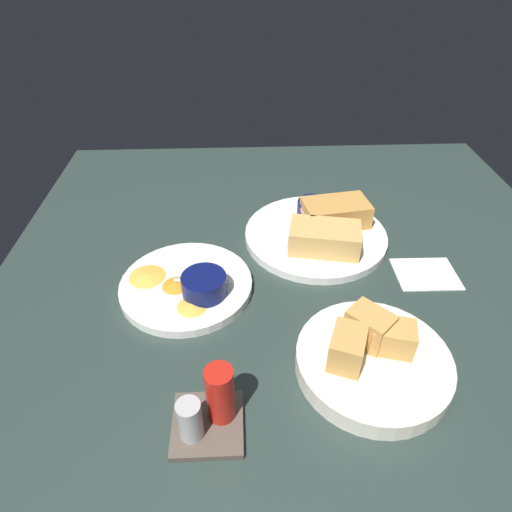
{
  "coord_description": "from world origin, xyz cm",
  "views": [
    {
      "loc": [
        10.08,
        59.95,
        51.42
      ],
      "look_at": [
        7.45,
        -1.56,
        3.0
      ],
      "focal_mm": 30.47,
      "sensor_mm": 36.0,
      "label": 1
    }
  ],
  "objects_px": {
    "bread_basket_rear": "(372,357)",
    "condiment_caddy": "(210,410)",
    "ramekin_dark_sauce": "(313,208)",
    "sandwich_half_far": "(335,213)",
    "plate_chips_companion": "(186,285)",
    "spoon_by_gravy_ramekin": "(214,281)",
    "plate_sandwich_main": "(315,235)",
    "ramekin_light_gravy": "(204,284)",
    "spoon_by_dark_ramekin": "(322,227)",
    "sandwich_half_near": "(324,238)"
  },
  "relations": [
    {
      "from": "plate_sandwich_main",
      "to": "spoon_by_gravy_ramekin",
      "type": "relative_size",
      "value": 2.84
    },
    {
      "from": "sandwich_half_near",
      "to": "bread_basket_rear",
      "type": "relative_size",
      "value": 0.66
    },
    {
      "from": "plate_chips_companion",
      "to": "condiment_caddy",
      "type": "xyz_separation_m",
      "value": [
        -0.05,
        0.26,
        0.03
      ]
    },
    {
      "from": "plate_chips_companion",
      "to": "ramekin_light_gravy",
      "type": "bearing_deg",
      "value": 140.19
    },
    {
      "from": "ramekin_dark_sauce",
      "to": "spoon_by_gravy_ramekin",
      "type": "distance_m",
      "value": 0.29
    },
    {
      "from": "sandwich_half_far",
      "to": "ramekin_dark_sauce",
      "type": "distance_m",
      "value": 0.05
    },
    {
      "from": "sandwich_half_far",
      "to": "bread_basket_rear",
      "type": "xyz_separation_m",
      "value": [
        0.01,
        0.35,
        -0.02
      ]
    },
    {
      "from": "sandwich_half_near",
      "to": "plate_chips_companion",
      "type": "xyz_separation_m",
      "value": [
        0.25,
        0.09,
        -0.03
      ]
    },
    {
      "from": "ramekin_light_gravy",
      "to": "spoon_by_gravy_ramekin",
      "type": "distance_m",
      "value": 0.03
    },
    {
      "from": "spoon_by_gravy_ramekin",
      "to": "bread_basket_rear",
      "type": "xyz_separation_m",
      "value": [
        -0.23,
        0.18,
        0.0
      ]
    },
    {
      "from": "sandwich_half_far",
      "to": "plate_sandwich_main",
      "type": "bearing_deg",
      "value": 36.75
    },
    {
      "from": "sandwich_half_near",
      "to": "ramekin_light_gravy",
      "type": "bearing_deg",
      "value": 27.68
    },
    {
      "from": "plate_chips_companion",
      "to": "condiment_caddy",
      "type": "height_order",
      "value": "condiment_caddy"
    },
    {
      "from": "plate_chips_companion",
      "to": "ramekin_light_gravy",
      "type": "relative_size",
      "value": 3.05
    },
    {
      "from": "sandwich_half_far",
      "to": "ramekin_light_gravy",
      "type": "bearing_deg",
      "value": 38.07
    },
    {
      "from": "sandwich_half_near",
      "to": "plate_chips_companion",
      "type": "distance_m",
      "value": 0.27
    },
    {
      "from": "ramekin_dark_sauce",
      "to": "spoon_by_gravy_ramekin",
      "type": "bearing_deg",
      "value": 45.94
    },
    {
      "from": "plate_sandwich_main",
      "to": "condiment_caddy",
      "type": "distance_m",
      "value": 0.44
    },
    {
      "from": "plate_sandwich_main",
      "to": "plate_chips_companion",
      "type": "relative_size",
      "value": 1.24
    },
    {
      "from": "bread_basket_rear",
      "to": "ramekin_light_gravy",
      "type": "bearing_deg",
      "value": -31.91
    },
    {
      "from": "plate_sandwich_main",
      "to": "plate_chips_companion",
      "type": "height_order",
      "value": "same"
    },
    {
      "from": "sandwich_half_near",
      "to": "spoon_by_dark_ramekin",
      "type": "xyz_separation_m",
      "value": [
        -0.01,
        -0.06,
        -0.02
      ]
    },
    {
      "from": "bread_basket_rear",
      "to": "condiment_caddy",
      "type": "relative_size",
      "value": 2.3
    },
    {
      "from": "sandwich_half_far",
      "to": "plate_chips_companion",
      "type": "height_order",
      "value": "sandwich_half_far"
    },
    {
      "from": "spoon_by_gravy_ramekin",
      "to": "condiment_caddy",
      "type": "height_order",
      "value": "condiment_caddy"
    },
    {
      "from": "plate_sandwich_main",
      "to": "plate_chips_companion",
      "type": "xyz_separation_m",
      "value": [
        0.25,
        0.14,
        0.0
      ]
    },
    {
      "from": "ramekin_dark_sauce",
      "to": "spoon_by_gravy_ramekin",
      "type": "relative_size",
      "value": 0.66
    },
    {
      "from": "spoon_by_gravy_ramekin",
      "to": "bread_basket_rear",
      "type": "height_order",
      "value": "bread_basket_rear"
    },
    {
      "from": "plate_sandwich_main",
      "to": "ramekin_dark_sauce",
      "type": "height_order",
      "value": "ramekin_dark_sauce"
    },
    {
      "from": "ramekin_dark_sauce",
      "to": "condiment_caddy",
      "type": "bearing_deg",
      "value": 66.99
    },
    {
      "from": "sandwich_half_far",
      "to": "spoon_by_gravy_ramekin",
      "type": "xyz_separation_m",
      "value": [
        0.24,
        0.18,
        -0.02
      ]
    },
    {
      "from": "plate_sandwich_main",
      "to": "condiment_caddy",
      "type": "height_order",
      "value": "condiment_caddy"
    },
    {
      "from": "bread_basket_rear",
      "to": "condiment_caddy",
      "type": "xyz_separation_m",
      "value": [
        0.22,
        0.08,
        0.01
      ]
    },
    {
      "from": "sandwich_half_far",
      "to": "sandwich_half_near",
      "type": "bearing_deg",
      "value": 66.75
    },
    {
      "from": "plate_sandwich_main",
      "to": "spoon_by_gravy_ramekin",
      "type": "height_order",
      "value": "spoon_by_gravy_ramekin"
    },
    {
      "from": "spoon_by_gravy_ramekin",
      "to": "condiment_caddy",
      "type": "relative_size",
      "value": 1.05
    },
    {
      "from": "plate_sandwich_main",
      "to": "ramekin_dark_sauce",
      "type": "xyz_separation_m",
      "value": [
        -0.0,
        -0.06,
        0.03
      ]
    },
    {
      "from": "plate_chips_companion",
      "to": "sandwich_half_far",
      "type": "bearing_deg",
      "value": -149.37
    },
    {
      "from": "plate_chips_companion",
      "to": "bread_basket_rear",
      "type": "relative_size",
      "value": 1.05
    },
    {
      "from": "plate_sandwich_main",
      "to": "spoon_by_dark_ramekin",
      "type": "height_order",
      "value": "spoon_by_dark_ramekin"
    },
    {
      "from": "sandwich_half_near",
      "to": "ramekin_dark_sauce",
      "type": "relative_size",
      "value": 2.18
    },
    {
      "from": "plate_sandwich_main",
      "to": "sandwich_half_near",
      "type": "relative_size",
      "value": 1.96
    },
    {
      "from": "plate_sandwich_main",
      "to": "sandwich_half_far",
      "type": "distance_m",
      "value": 0.06
    },
    {
      "from": "plate_sandwich_main",
      "to": "sandwich_half_far",
      "type": "xyz_separation_m",
      "value": [
        -0.04,
        -0.03,
        0.03
      ]
    },
    {
      "from": "spoon_by_dark_ramekin",
      "to": "bread_basket_rear",
      "type": "height_order",
      "value": "bread_basket_rear"
    },
    {
      "from": "spoon_by_dark_ramekin",
      "to": "condiment_caddy",
      "type": "bearing_deg",
      "value": 63.19
    },
    {
      "from": "ramekin_dark_sauce",
      "to": "condiment_caddy",
      "type": "xyz_separation_m",
      "value": [
        0.2,
        0.46,
        0.0
      ]
    },
    {
      "from": "spoon_by_dark_ramekin",
      "to": "ramekin_dark_sauce",
      "type": "bearing_deg",
      "value": -78.4
    },
    {
      "from": "ramekin_light_gravy",
      "to": "bread_basket_rear",
      "type": "xyz_separation_m",
      "value": [
        -0.24,
        0.15,
        -0.01
      ]
    },
    {
      "from": "sandwich_half_near",
      "to": "plate_chips_companion",
      "type": "bearing_deg",
      "value": 18.82
    }
  ]
}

